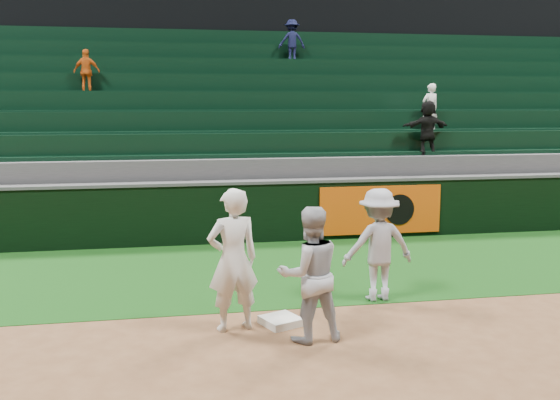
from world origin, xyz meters
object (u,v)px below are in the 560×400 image
Objects in this scene: first_base at (281,321)px; baserunner at (310,274)px; base_coach at (378,245)px; first_baseman at (233,260)px.

first_base is 0.98m from baserunner.
baserunner reaches higher than base_coach.
base_coach is at bearing -172.00° from first_baseman.
base_coach is (1.54, 0.75, 0.76)m from first_base.
first_baseman is (-0.61, -0.06, 0.84)m from first_base.
first_base is at bearing 22.84° from base_coach.
first_baseman is 1.11× the size of base_coach.
first_base is 0.27× the size of base_coach.
base_coach is (1.30, 1.32, 0.00)m from baserunner.
base_coach reaches higher than first_base.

